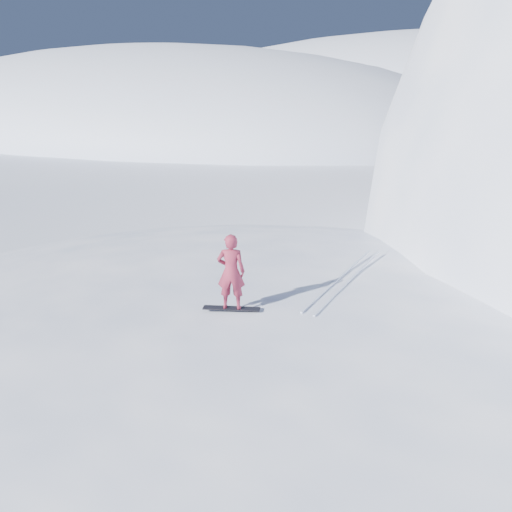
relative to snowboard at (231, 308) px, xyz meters
The scene contains 8 objects.
ground 3.06m from the snowboard, 21.52° to the right, with size 400.00×400.00×0.00m, color white.
near_ridge 4.33m from the snowboard, 39.89° to the left, with size 36.00×28.00×4.80m, color white.
far_ridge_a 90.44m from the snowboard, 139.01° to the left, with size 120.00×70.00×28.00m, color white.
far_ridge_c 115.83m from the snowboard, 109.28° to the left, with size 140.00×90.00×36.00m, color white.
wind_bumps 3.05m from the snowboard, 49.87° to the left, with size 16.00×14.40×1.00m.
snowboard is the anchor object (origin of this frame).
snowboarder 0.94m from the snowboard, ahead, with size 0.68×0.44×1.85m, color maroon.
board_tracks 3.92m from the snowboard, 73.25° to the left, with size 1.47×5.92×0.04m.
Camera 1 is at (6.43, -9.30, 7.64)m, focal length 40.00 mm.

